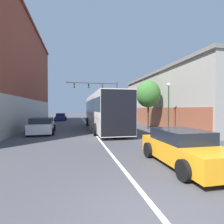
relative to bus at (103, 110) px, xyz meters
The scene contains 9 objects.
lane_center_line 2.85m from the bus, 126.43° to the left, with size 0.14×45.06×0.01m.
building_right_storefront 11.05m from the bus, ahead, with size 9.58×19.27×6.47m.
bus is the anchor object (origin of this frame).
hatchback_foreground 11.98m from the bus, 84.41° to the right, with size 2.03×4.22×1.34m.
parked_car_left_near 6.08m from the bus, 163.05° to the right, with size 2.35×4.45×1.38m.
parked_car_left_mid 15.54m from the bus, 109.91° to the left, with size 1.89×3.94×1.30m.
traffic_signal_gantry 14.69m from the bus, 82.34° to the left, with size 9.36×0.36×7.08m.
street_lamp 6.56m from the bus, 41.63° to the right, with size 0.30×0.30×4.32m.
street_tree_near 5.03m from the bus, ahead, with size 2.57×2.31×5.09m.
Camera 1 is at (-1.70, -2.91, 2.18)m, focal length 28.00 mm.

